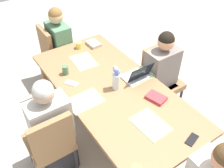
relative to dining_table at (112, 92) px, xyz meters
The scene contains 20 objects.
ground_plane 0.66m from the dining_table, ahead, with size 10.00×10.00×0.00m, color #B2A899.
dining_table is the anchor object (origin of this frame).
chair_far_left_near 0.84m from the dining_table, 98.23° to the left, with size 0.44×0.44×0.90m.
person_far_left_near 0.77m from the dining_table, 93.29° to the left, with size 0.36×0.40×1.19m.
chair_head_right_left_mid 1.38m from the dining_table, ahead, with size 0.44×0.44×0.90m.
person_head_right_left_mid 1.31m from the dining_table, ahead, with size 0.40×0.36×1.19m.
chair_near_left_far 0.82m from the dining_table, 85.29° to the right, with size 0.44×0.44×0.90m.
person_near_left_far 0.75m from the dining_table, 90.69° to the right, with size 0.36×0.40×1.19m.
flower_vase 0.21m from the dining_table, 132.10° to the right, with size 0.10×0.09×0.29m.
placemat_far_left_near 0.36m from the dining_table, 93.18° to the left, with size 0.36×0.26×0.00m, color #7FAD70.
placemat_head_right_left_mid 0.62m from the dining_table, ahead, with size 0.36×0.26×0.00m, color #7FAD70.
placemat_near_left_far 0.36m from the dining_table, 90.65° to the right, with size 0.36×0.26×0.00m, color #7FAD70.
placemat_head_left_right_near 0.65m from the dining_table, behind, with size 0.36×0.26×0.00m, color #7FAD70.
laptop_near_left_far 0.35m from the dining_table, 94.74° to the right, with size 0.22×0.32×0.21m.
coffee_mug_near_left 0.61m from the dining_table, 31.66° to the left, with size 0.07×0.07×0.11m, color #47704C.
coffee_mug_near_right 0.93m from the dining_table, ahead, with size 0.08×0.08×0.09m, color #DBC64C.
book_red_cover 0.92m from the dining_table, 17.90° to the right, with size 0.20×0.14×0.04m, color #B2A38E.
book_blue_cover 0.50m from the dining_table, 145.47° to the right, with size 0.20×0.14×0.03m, color #B73338.
phone_black 1.01m from the dining_table, 168.85° to the right, with size 0.15×0.07×0.01m, color black.
phone_silver 0.47m from the dining_table, 47.45° to the left, with size 0.15×0.07×0.01m, color silver.
Camera 1 is at (-1.74, 1.17, 2.57)m, focal length 40.46 mm.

